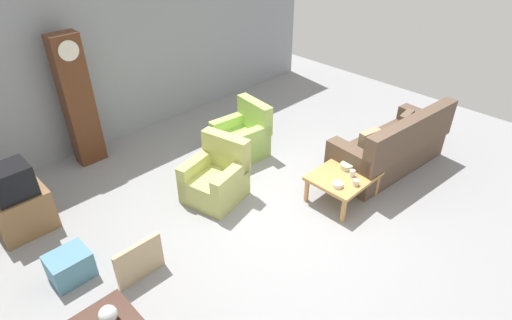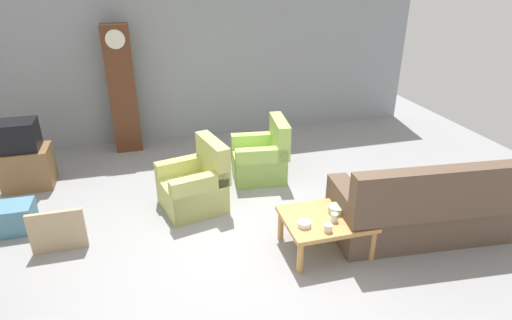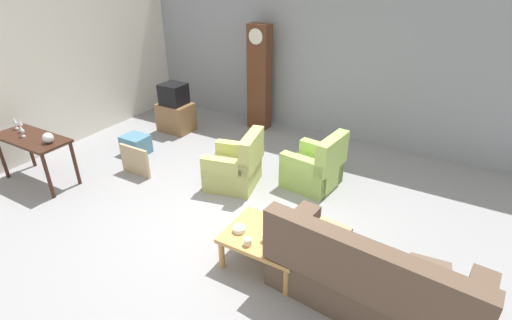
{
  "view_description": "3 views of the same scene",
  "coord_description": "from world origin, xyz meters",
  "px_view_note": "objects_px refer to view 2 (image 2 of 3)",
  "views": [
    {
      "loc": [
        -3.53,
        -3.04,
        3.87
      ],
      "look_at": [
        -0.07,
        0.47,
        0.66
      ],
      "focal_mm": 29.17,
      "sensor_mm": 36.0,
      "label": 1
    },
    {
      "loc": [
        -1.0,
        -4.11,
        3.0
      ],
      "look_at": [
        0.27,
        0.51,
        0.77
      ],
      "focal_mm": 29.69,
      "sensor_mm": 36.0,
      "label": 2
    },
    {
      "loc": [
        2.49,
        -3.55,
        3.28
      ],
      "look_at": [
        0.01,
        0.73,
        0.65
      ],
      "focal_mm": 26.89,
      "sensor_mm": 36.0,
      "label": 3
    }
  ],
  "objects_px": {
    "grandfather_clock": "(122,90)",
    "cup_white_porcelain": "(344,196)",
    "cup_cream_tall": "(328,228)",
    "bowl_white_stacked": "(304,224)",
    "couch_floral": "(423,210)",
    "armchair_olive_far": "(262,159)",
    "tv_stand_cabinet": "(27,168)",
    "armchair_olive_near": "(195,186)",
    "tv_crt": "(19,135)",
    "cup_blue_rimmed": "(334,218)",
    "bowl_shallow_green": "(337,209)",
    "framed_picture_leaning": "(58,231)",
    "storage_box_blue": "(14,218)",
    "coffee_table_wood": "(326,221)"
  },
  "relations": [
    {
      "from": "armchair_olive_far",
      "to": "coffee_table_wood",
      "type": "height_order",
      "value": "armchair_olive_far"
    },
    {
      "from": "coffee_table_wood",
      "to": "cup_cream_tall",
      "type": "relative_size",
      "value": 10.68
    },
    {
      "from": "framed_picture_leaning",
      "to": "storage_box_blue",
      "type": "height_order",
      "value": "framed_picture_leaning"
    },
    {
      "from": "tv_stand_cabinet",
      "to": "bowl_white_stacked",
      "type": "height_order",
      "value": "tv_stand_cabinet"
    },
    {
      "from": "coffee_table_wood",
      "to": "bowl_white_stacked",
      "type": "xyz_separation_m",
      "value": [
        -0.31,
        -0.11,
        0.09
      ]
    },
    {
      "from": "armchair_olive_far",
      "to": "framed_picture_leaning",
      "type": "distance_m",
      "value": 2.98
    },
    {
      "from": "grandfather_clock",
      "to": "bowl_shallow_green",
      "type": "relative_size",
      "value": 11.06
    },
    {
      "from": "tv_crt",
      "to": "cup_cream_tall",
      "type": "xyz_separation_m",
      "value": [
        3.49,
        -2.83,
        -0.34
      ]
    },
    {
      "from": "tv_crt",
      "to": "bowl_white_stacked",
      "type": "bearing_deg",
      "value": -39.22
    },
    {
      "from": "grandfather_clock",
      "to": "cup_cream_tall",
      "type": "distance_m",
      "value": 4.43
    },
    {
      "from": "grandfather_clock",
      "to": "cup_white_porcelain",
      "type": "height_order",
      "value": "grandfather_clock"
    },
    {
      "from": "coffee_table_wood",
      "to": "grandfather_clock",
      "type": "height_order",
      "value": "grandfather_clock"
    },
    {
      "from": "armchair_olive_near",
      "to": "bowl_white_stacked",
      "type": "relative_size",
      "value": 6.27
    },
    {
      "from": "cup_blue_rimmed",
      "to": "bowl_shallow_green",
      "type": "xyz_separation_m",
      "value": [
        0.11,
        0.17,
        -0.01
      ]
    },
    {
      "from": "tv_crt",
      "to": "cup_cream_tall",
      "type": "relative_size",
      "value": 5.34
    },
    {
      "from": "armchair_olive_far",
      "to": "cup_blue_rimmed",
      "type": "height_order",
      "value": "armchair_olive_far"
    },
    {
      "from": "grandfather_clock",
      "to": "tv_stand_cabinet",
      "type": "distance_m",
      "value": 1.93
    },
    {
      "from": "framed_picture_leaning",
      "to": "storage_box_blue",
      "type": "xyz_separation_m",
      "value": [
        -0.59,
        0.58,
        -0.08
      ]
    },
    {
      "from": "armchair_olive_far",
      "to": "tv_stand_cabinet",
      "type": "distance_m",
      "value": 3.44
    },
    {
      "from": "couch_floral",
      "to": "armchair_olive_far",
      "type": "relative_size",
      "value": 2.36
    },
    {
      "from": "bowl_white_stacked",
      "to": "bowl_shallow_green",
      "type": "relative_size",
      "value": 0.77
    },
    {
      "from": "grandfather_clock",
      "to": "tv_stand_cabinet",
      "type": "xyz_separation_m",
      "value": [
        -1.42,
        -1.05,
        -0.78
      ]
    },
    {
      "from": "storage_box_blue",
      "to": "bowl_white_stacked",
      "type": "distance_m",
      "value": 3.54
    },
    {
      "from": "bowl_white_stacked",
      "to": "couch_floral",
      "type": "bearing_deg",
      "value": 1.73
    },
    {
      "from": "armchair_olive_near",
      "to": "cup_white_porcelain",
      "type": "xyz_separation_m",
      "value": [
        1.66,
        -1.02,
        0.16
      ]
    },
    {
      "from": "tv_crt",
      "to": "cup_white_porcelain",
      "type": "distance_m",
      "value": 4.56
    },
    {
      "from": "grandfather_clock",
      "to": "bowl_white_stacked",
      "type": "bearing_deg",
      "value": -63.54
    },
    {
      "from": "couch_floral",
      "to": "framed_picture_leaning",
      "type": "xyz_separation_m",
      "value": [
        -4.16,
        0.83,
        -0.1
      ]
    },
    {
      "from": "storage_box_blue",
      "to": "bowl_shallow_green",
      "type": "relative_size",
      "value": 2.39
    },
    {
      "from": "cup_cream_tall",
      "to": "bowl_white_stacked",
      "type": "bearing_deg",
      "value": 143.28
    },
    {
      "from": "tv_crt",
      "to": "bowl_white_stacked",
      "type": "height_order",
      "value": "tv_crt"
    },
    {
      "from": "grandfather_clock",
      "to": "armchair_olive_near",
      "type": "bearing_deg",
      "value": -69.23
    },
    {
      "from": "bowl_white_stacked",
      "to": "bowl_shallow_green",
      "type": "bearing_deg",
      "value": 20.48
    },
    {
      "from": "armchair_olive_far",
      "to": "tv_stand_cabinet",
      "type": "height_order",
      "value": "armchair_olive_far"
    },
    {
      "from": "tv_crt",
      "to": "storage_box_blue",
      "type": "relative_size",
      "value": 1.04
    },
    {
      "from": "armchair_olive_far",
      "to": "storage_box_blue",
      "type": "xyz_separation_m",
      "value": [
        -3.33,
        -0.6,
        -0.13
      ]
    },
    {
      "from": "framed_picture_leaning",
      "to": "cup_white_porcelain",
      "type": "distance_m",
      "value": 3.34
    },
    {
      "from": "coffee_table_wood",
      "to": "storage_box_blue",
      "type": "xyz_separation_m",
      "value": [
        -3.52,
        1.35,
        -0.19
      ]
    },
    {
      "from": "armchair_olive_far",
      "to": "grandfather_clock",
      "type": "distance_m",
      "value": 2.69
    },
    {
      "from": "armchair_olive_far",
      "to": "cup_cream_tall",
      "type": "bearing_deg",
      "value": -87.49
    },
    {
      "from": "cup_white_porcelain",
      "to": "cup_cream_tall",
      "type": "distance_m",
      "value": 0.74
    },
    {
      "from": "cup_cream_tall",
      "to": "bowl_shallow_green",
      "type": "bearing_deg",
      "value": 52.54
    },
    {
      "from": "framed_picture_leaning",
      "to": "grandfather_clock",
      "type": "bearing_deg",
      "value": 74.76
    },
    {
      "from": "tv_crt",
      "to": "tv_stand_cabinet",
      "type": "bearing_deg",
      "value": 0.0
    },
    {
      "from": "framed_picture_leaning",
      "to": "bowl_shallow_green",
      "type": "height_order",
      "value": "framed_picture_leaning"
    },
    {
      "from": "coffee_table_wood",
      "to": "cup_white_porcelain",
      "type": "bearing_deg",
      "value": 40.05
    },
    {
      "from": "bowl_white_stacked",
      "to": "bowl_shallow_green",
      "type": "xyz_separation_m",
      "value": [
        0.46,
        0.17,
        0.01
      ]
    },
    {
      "from": "couch_floral",
      "to": "grandfather_clock",
      "type": "height_order",
      "value": "grandfather_clock"
    },
    {
      "from": "tv_stand_cabinet",
      "to": "bowl_shallow_green",
      "type": "bearing_deg",
      "value": -33.81
    },
    {
      "from": "armchair_olive_near",
      "to": "storage_box_blue",
      "type": "distance_m",
      "value": 2.23
    }
  ]
}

